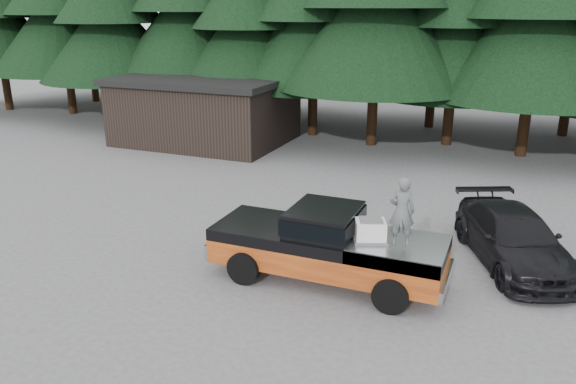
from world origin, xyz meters
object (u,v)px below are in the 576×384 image
at_px(pickup_truck, 327,255).
at_px(parked_car, 514,238).
at_px(utility_building, 206,109).
at_px(man_on_bed, 402,212).
at_px(air_compressor, 370,231).

distance_m(pickup_truck, parked_car, 5.16).
height_order(pickup_truck, utility_building, utility_building).
bearing_deg(man_on_bed, pickup_truck, -19.66).
relative_size(air_compressor, man_on_bed, 0.42).
bearing_deg(utility_building, parked_car, -32.21).
distance_m(man_on_bed, utility_building, 17.61).
bearing_deg(parked_car, pickup_truck, -170.90).
height_order(pickup_truck, air_compressor, air_compressor).
height_order(man_on_bed, utility_building, utility_building).
height_order(pickup_truck, man_on_bed, man_on_bed).
relative_size(parked_car, utility_building, 0.59).
xyz_separation_m(air_compressor, parked_car, (3.20, 3.02, -0.85)).
bearing_deg(utility_building, pickup_truck, -49.02).
xyz_separation_m(air_compressor, man_on_bed, (0.70, 0.03, 0.59)).
bearing_deg(utility_building, air_compressor, -46.59).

